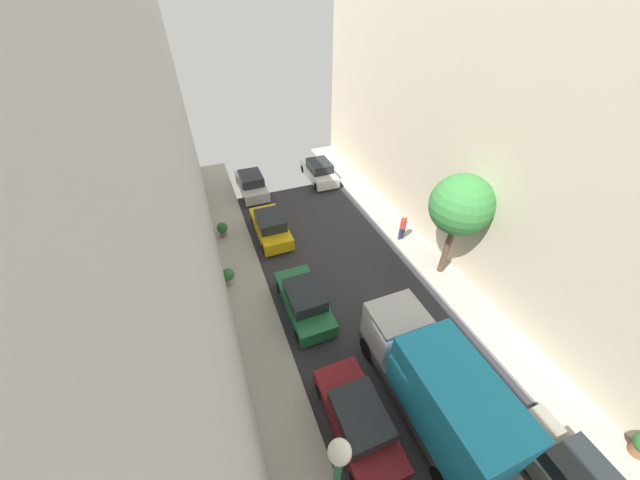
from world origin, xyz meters
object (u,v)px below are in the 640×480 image
Objects in this scene: parked_car_left_2 at (358,419)px; potted_plant_1 at (222,229)px; parked_car_right_3 at (319,171)px; potted_plant_4 at (229,276)px; pedestrian at (403,226)px; parked_car_left_3 at (304,301)px; parked_car_left_5 at (252,184)px; street_tree_1 at (461,205)px; parked_car_left_4 at (271,226)px; delivery_truck at (435,385)px.

parked_car_left_2 reaches higher than potted_plant_1.
parked_car_left_2 is 18.53m from parked_car_right_3.
potted_plant_1 is at bearing 86.18° from potted_plant_4.
parked_car_left_2 is at bearing -129.99° from pedestrian.
parked_car_left_3 is 7.75m from potted_plant_1.
parked_car_left_3 is 1.00× the size of parked_car_left_5.
parked_car_left_3 is 2.44× the size of pedestrian.
street_tree_1 is at bearing -35.02° from potted_plant_1.
parked_car_left_2 is at bearing -90.00° from parked_car_left_4.
street_tree_1 reaches higher than potted_plant_4.
street_tree_1 is at bearing -79.00° from parked_car_right_3.
parked_car_left_4 reaches higher than potted_plant_4.
parked_car_left_3 reaches higher than potted_plant_4.
parked_car_left_2 is 1.00× the size of parked_car_left_5.
pedestrian is (7.29, -8.97, 0.35)m from parked_car_left_5.
pedestrian is at bearing 50.01° from parked_car_left_2.
parked_car_left_2 is 4.52× the size of potted_plant_1.
potted_plant_1 is (-10.59, 7.42, -3.70)m from street_tree_1.
delivery_truck reaches higher than pedestrian.
street_tree_1 reaches higher than parked_car_left_3.
parked_car_right_3 is 12.98m from street_tree_1.
delivery_truck reaches higher than potted_plant_4.
parked_car_left_2 is at bearing -106.94° from parked_car_right_3.
pedestrian is (7.29, 2.99, 0.35)m from parked_car_left_3.
potted_plant_1 is (-2.81, 0.89, -0.04)m from parked_car_left_4.
parked_car_left_2 and parked_car_left_5 have the same top height.
street_tree_1 is (7.78, -0.19, 3.66)m from parked_car_left_3.
delivery_truck is 3.84× the size of pedestrian.
parked_car_left_3 is 7.89m from pedestrian.
parked_car_left_4 is at bearing 90.00° from parked_car_left_3.
parked_car_left_4 is at bearing -17.53° from potted_plant_1.
parked_car_left_3 is 4.34m from potted_plant_4.
pedestrian is at bearing -50.92° from parked_car_left_5.
parked_car_left_2 reaches higher than potted_plant_4.
parked_car_left_5 and parked_car_right_3 have the same top height.
parked_car_left_3 is 6.34m from parked_car_left_4.
parked_car_left_4 is at bearing 155.34° from pedestrian.
parked_car_right_3 is (5.40, 12.04, 0.00)m from parked_car_left_3.
street_tree_1 is (7.78, -6.53, 3.66)m from parked_car_left_4.
parked_car_left_2 and parked_car_right_3 have the same top height.
potted_plant_1 is (-5.51, 13.24, -1.11)m from delivery_truck.
delivery_truck is at bearing -57.39° from potted_plant_4.
parked_car_left_2 is 4.44× the size of potted_plant_4.
delivery_truck is at bearing -116.99° from pedestrian.
parked_car_right_3 is (5.40, 17.73, 0.00)m from parked_car_left_2.
delivery_truck is (2.70, -17.98, 1.07)m from parked_car_left_5.
potted_plant_4 is at bearing 135.46° from parked_car_left_3.
parked_car_left_4 is 8.03m from pedestrian.
potted_plant_4 is (-3.09, 3.04, -0.06)m from parked_car_left_3.
parked_car_right_3 is at bearing 46.66° from potted_plant_4.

